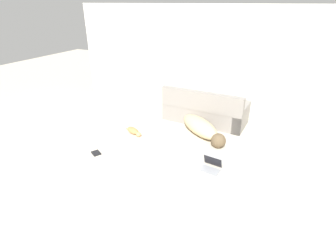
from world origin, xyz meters
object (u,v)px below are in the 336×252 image
at_px(cat, 134,131).
at_px(laptop_open, 211,165).
at_px(dog, 202,128).
at_px(book_black, 96,153).
at_px(couch, 205,111).

relative_size(cat, laptop_open, 1.38).
xyz_separation_m(dog, book_black, (-1.55, -1.59, -0.16)).
height_order(cat, laptop_open, laptop_open).
bearing_deg(couch, cat, 49.74).
distance_m(dog, book_black, 2.23).
relative_size(dog, laptop_open, 3.83).
relative_size(couch, book_black, 8.32).
xyz_separation_m(couch, laptop_open, (0.74, -1.82, -0.19)).
relative_size(dog, book_black, 6.23).
xyz_separation_m(cat, book_black, (-0.20, -1.02, -0.05)).
relative_size(cat, book_black, 2.24).
xyz_separation_m(couch, dog, (0.18, -0.71, -0.10)).
bearing_deg(dog, book_black, -97.16).
height_order(cat, book_black, cat).
xyz_separation_m(dog, laptop_open, (0.56, -1.11, -0.10)).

